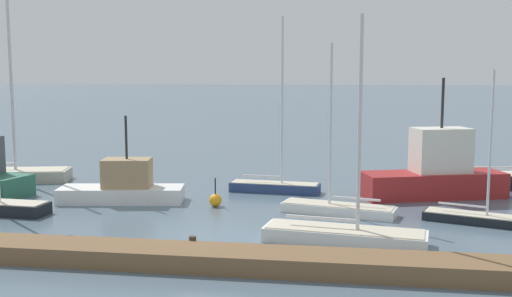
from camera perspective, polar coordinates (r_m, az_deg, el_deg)
ground_plane at (r=22.65m, az=-4.32°, el=-8.32°), size 600.00×600.00×0.00m
dock_pier at (r=19.23m, az=-6.76°, el=-10.25°), size 27.26×1.86×0.72m
sailboat_0 at (r=30.58m, az=1.82°, el=-3.42°), size 4.68×1.54×8.85m
sailboat_1 at (r=25.95m, az=20.45°, el=-6.08°), size 4.40×2.47×6.20m
sailboat_3 at (r=36.41m, az=-22.78°, el=-2.04°), size 7.21×3.56×12.82m
sailboat_5 at (r=26.14m, az=7.83°, el=-5.48°), size 5.07×2.39×7.32m
sailboat_6 at (r=21.75m, az=8.46°, el=-7.95°), size 5.94×2.35×8.06m
fishing_boat_0 at (r=28.92m, az=-12.54°, el=-3.58°), size 6.01×2.70×4.09m
fishing_boat_2 at (r=30.56m, az=16.77°, el=-2.24°), size 7.25×4.10×5.84m
channel_buoy_0 at (r=27.40m, az=-3.90°, el=-4.93°), size 0.59×0.59×1.32m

